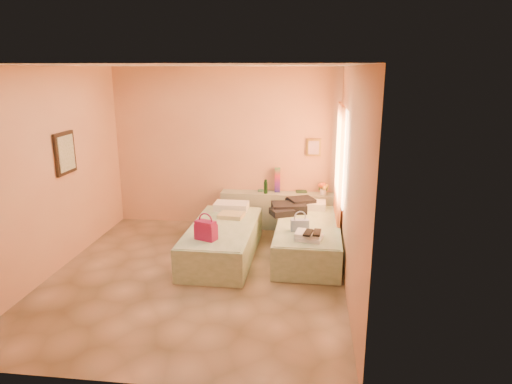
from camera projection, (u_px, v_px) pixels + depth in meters
ground at (197, 276)px, 6.28m from camera, size 4.50×4.50×0.00m
room_walls at (217, 141)px, 6.34m from camera, size 4.02×4.51×2.81m
headboard_ledge at (279, 210)px, 8.10m from camera, size 2.05×0.30×0.65m
bed_left at (223, 241)px, 6.86m from camera, size 0.93×2.01×0.50m
bed_right at (308, 239)px, 6.94m from camera, size 0.93×2.01×0.50m
water_bottle at (266, 187)px, 7.95m from camera, size 0.08×0.08×0.24m
rainbow_box at (277, 180)px, 8.02m from camera, size 0.10×0.10×0.43m
small_dish at (261, 191)px, 8.11m from camera, size 0.12×0.12×0.03m
green_book at (301, 192)px, 8.04m from camera, size 0.20×0.16×0.03m
flower_vase at (323, 188)px, 7.87m from camera, size 0.24×0.24×0.25m
magenta_handbag at (206, 230)px, 6.21m from camera, size 0.33×0.25×0.27m
khaki_garment at (231, 215)px, 7.16m from camera, size 0.41×0.35×0.07m
clothes_pile at (292, 206)px, 7.43m from camera, size 0.75×0.75×0.18m
blue_handbag at (300, 225)px, 6.56m from camera, size 0.27×0.15×0.17m
towel_stack at (309, 236)px, 6.24m from camera, size 0.40×0.36×0.10m
sandal_pair at (313, 233)px, 6.17m from camera, size 0.24×0.29×0.03m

